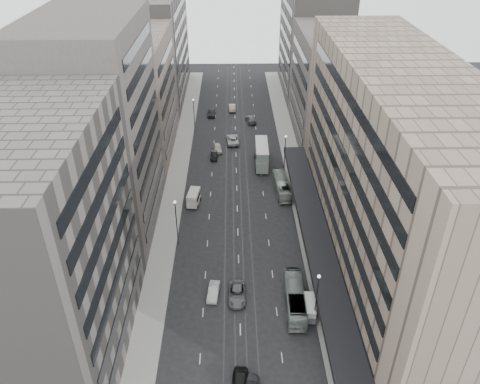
{
  "coord_description": "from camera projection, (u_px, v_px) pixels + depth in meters",
  "views": [
    {
      "loc": [
        -0.83,
        -47.93,
        47.42
      ],
      "look_at": [
        0.4,
        17.39,
        6.42
      ],
      "focal_mm": 35.0,
      "sensor_mm": 36.0,
      "label": 1
    }
  ],
  "objects": [
    {
      "name": "vw_microbus",
      "position": [
        309.0,
        308.0,
        62.28
      ],
      "size": [
        2.26,
        4.29,
        2.22
      ],
      "rotation": [
        0.0,
        0.0,
        -0.11
      ],
      "color": "#4C5053",
      "rests_on": "ground"
    },
    {
      "name": "lamp_right_far",
      "position": [
        285.0,
        150.0,
        92.84
      ],
      "size": [
        0.44,
        0.44,
        8.32
      ],
      "color": "#262628",
      "rests_on": "ground"
    },
    {
      "name": "sedan_4",
      "position": [
        217.0,
        148.0,
        103.33
      ],
      "size": [
        2.28,
        4.51,
        1.47
      ],
      "primitive_type": "imported",
      "rotation": [
        0.0,
        0.0,
        0.13
      ],
      "color": "beige",
      "rests_on": "ground"
    },
    {
      "name": "sedan_2",
      "position": [
        237.0,
        294.0,
        65.19
      ],
      "size": [
        2.5,
        5.24,
        1.44
      ],
      "primitive_type": "imported",
      "rotation": [
        0.0,
        0.0,
        -0.02
      ],
      "color": "#5C5C5F",
      "rests_on": "ground"
    },
    {
      "name": "ground",
      "position": [
        239.0,
        296.0,
        65.81
      ],
      "size": [
        220.0,
        220.0,
        0.0
      ],
      "primitive_type": "plane",
      "color": "black",
      "rests_on": "ground"
    },
    {
      "name": "sedan_5",
      "position": [
        214.0,
        155.0,
        100.57
      ],
      "size": [
        1.48,
        4.06,
        1.33
      ],
      "primitive_type": "imported",
      "rotation": [
        0.0,
        0.0,
        -0.02
      ],
      "color": "black",
      "rests_on": "ground"
    },
    {
      "name": "bus_far",
      "position": [
        282.0,
        186.0,
        88.57
      ],
      "size": [
        2.88,
        10.01,
        2.76
      ],
      "primitive_type": "imported",
      "rotation": [
        0.0,
        0.0,
        3.2
      ],
      "color": "#94A096",
      "rests_on": "ground"
    },
    {
      "name": "lamp_right_near",
      "position": [
        317.0,
        294.0,
        58.96
      ],
      "size": [
        0.44,
        0.44,
        8.32
      ],
      "color": "#262628",
      "rests_on": "ground"
    },
    {
      "name": "building_left_a",
      "position": [
        43.0,
        251.0,
        50.71
      ],
      "size": [
        15.0,
        28.0,
        30.0
      ],
      "primitive_type": "cube",
      "color": "#605C56",
      "rests_on": "ground"
    },
    {
      "name": "building_left_d",
      "position": [
        154.0,
        47.0,
        124.92
      ],
      "size": [
        15.0,
        38.0,
        28.0
      ],
      "primitive_type": "cube",
      "color": "#605C56",
      "rests_on": "ground"
    },
    {
      "name": "sedan_9",
      "position": [
        232.0,
        107.0,
        123.4
      ],
      "size": [
        1.79,
        4.8,
        1.57
      ],
      "primitive_type": "imported",
      "rotation": [
        0.0,
        0.0,
        3.17
      ],
      "color": "#AEA390",
      "rests_on": "ground"
    },
    {
      "name": "sidewalk_left",
      "position": [
        179.0,
        167.0,
        97.33
      ],
      "size": [
        4.0,
        125.0,
        0.15
      ],
      "primitive_type": "cube",
      "color": "gray",
      "rests_on": "ground"
    },
    {
      "name": "building_left_c",
      "position": [
        133.0,
        96.0,
        97.77
      ],
      "size": [
        15.0,
        28.0,
        25.0
      ],
      "primitive_type": "cube",
      "color": "#7B6A5F",
      "rests_on": "ground"
    },
    {
      "name": "lamp_left_far",
      "position": [
        194.0,
        112.0,
        109.46
      ],
      "size": [
        0.44,
        0.44,
        8.32
      ],
      "color": "#262628",
      "rests_on": "ground"
    },
    {
      "name": "sidewalk_right",
      "position": [
        294.0,
        166.0,
        97.72
      ],
      "size": [
        4.0,
        125.0,
        0.15
      ],
      "primitive_type": "cube",
      "color": "gray",
      "rests_on": "ground"
    },
    {
      "name": "department_store",
      "position": [
        392.0,
        174.0,
        64.98
      ],
      "size": [
        19.2,
        60.0,
        30.0
      ],
      "color": "gray",
      "rests_on": "ground"
    },
    {
      "name": "sedan_1",
      "position": [
        213.0,
        291.0,
        65.63
      ],
      "size": [
        1.83,
        4.25,
        1.36
      ],
      "primitive_type": "imported",
      "rotation": [
        0.0,
        0.0,
        -0.1
      ],
      "color": "#B6B7B2",
      "rests_on": "ground"
    },
    {
      "name": "lamp_left_near",
      "position": [
        176.0,
        218.0,
        73.05
      ],
      "size": [
        0.44,
        0.44,
        8.32
      ],
      "color": "#262628",
      "rests_on": "ground"
    },
    {
      "name": "sedan_6",
      "position": [
        233.0,
        139.0,
        106.92
      ],
      "size": [
        3.09,
        6.02,
        1.63
      ],
      "primitive_type": "imported",
      "rotation": [
        0.0,
        0.0,
        3.21
      ],
      "color": "#BCBCB8",
      "rests_on": "ground"
    },
    {
      "name": "double_decker",
      "position": [
        262.0,
        154.0,
        96.7
      ],
      "size": [
        2.91,
        8.99,
        4.89
      ],
      "rotation": [
        0.0,
        0.0,
        -0.02
      ],
      "color": "gray",
      "rests_on": "ground"
    },
    {
      "name": "sedan_7",
      "position": [
        251.0,
        119.0,
        116.82
      ],
      "size": [
        2.84,
        5.5,
        1.52
      ],
      "primitive_type": "imported",
      "rotation": [
        0.0,
        0.0,
        3.28
      ],
      "color": "#555457",
      "rests_on": "ground"
    },
    {
      "name": "bus_near",
      "position": [
        295.0,
        298.0,
        63.5
      ],
      "size": [
        2.75,
        10.42,
        2.88
      ],
      "primitive_type": "imported",
      "rotation": [
        0.0,
        0.0,
        3.11
      ],
      "color": "gray",
      "rests_on": "ground"
    },
    {
      "name": "building_left_b",
      "position": [
        99.0,
        130.0,
        72.52
      ],
      "size": [
        15.0,
        26.0,
        34.0
      ],
      "primitive_type": "cube",
      "color": "#49453F",
      "rests_on": "ground"
    },
    {
      "name": "building_right_mid",
      "position": [
        332.0,
        87.0,
        103.81
      ],
      "size": [
        15.0,
        28.0,
        24.0
      ],
      "primitive_type": "cube",
      "color": "#49453F",
      "rests_on": "ground"
    },
    {
      "name": "panel_van",
      "position": [
        194.0,
        197.0,
        84.91
      ],
      "size": [
        2.5,
        4.38,
        2.63
      ],
      "rotation": [
        0.0,
        0.0,
        -0.13
      ],
      "color": "beige",
      "rests_on": "ground"
    },
    {
      "name": "sedan_8",
      "position": [
        212.0,
        113.0,
        120.25
      ],
      "size": [
        1.97,
        4.87,
        1.66
      ],
      "primitive_type": "imported",
      "rotation": [
        0.0,
        0.0,
        -0.0
      ],
      "color": "#252527",
      "rests_on": "ground"
    },
    {
      "name": "building_right_far",
      "position": [
        312.0,
        43.0,
        128.15
      ],
      "size": [
        15.0,
        32.0,
        28.0
      ],
      "primitive_type": "cube",
      "color": "#605C56",
      "rests_on": "ground"
    }
  ]
}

